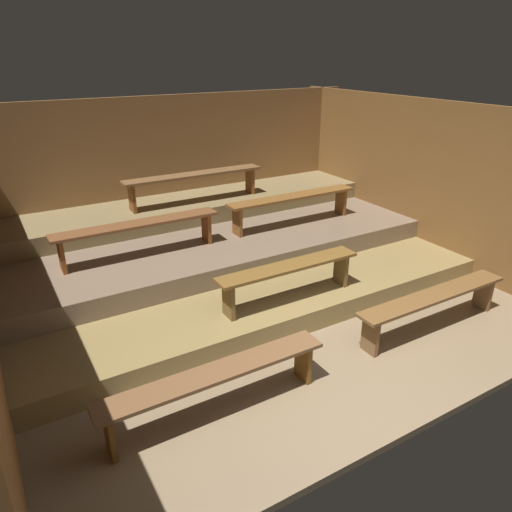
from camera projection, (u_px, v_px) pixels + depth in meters
The scene contains 12 objects.
ground at pixel (250, 296), 6.55m from camera, with size 6.94×5.90×0.08m, color #826C4F.
wall_back at pixel (174, 169), 8.09m from camera, with size 6.94×0.06×2.42m, color brown.
wall_right at pixel (420, 179), 7.50m from camera, with size 0.06×5.90×2.42m, color brown.
platform_lower at pixel (227, 267), 7.01m from camera, with size 6.14×3.77×0.28m, color olive.
platform_middle at pixel (211, 238), 7.33m from camera, with size 6.14×2.67×0.28m, color #7A6550.
platform_upper at pixel (190, 208), 7.83m from camera, with size 6.14×1.13×0.28m, color olive.
bench_floor_left at pixel (216, 379), 4.26m from camera, with size 2.18×0.29×0.47m.
bench_floor_right at pixel (433, 301), 5.58m from camera, with size 2.18×0.29×0.47m.
bench_lower_center at pixel (289, 272), 5.68m from camera, with size 1.87×0.29×0.47m.
bench_middle_left at pixel (138, 229), 6.23m from camera, with size 2.20×0.29×0.47m.
bench_middle_right at pixel (293, 201), 7.37m from camera, with size 2.20×0.29×0.47m.
bench_upper_center at pixel (194, 179), 7.53m from camera, with size 2.28×0.29×0.47m.
Camera 1 is at (-2.87, -2.47, 3.10)m, focal length 33.32 mm.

